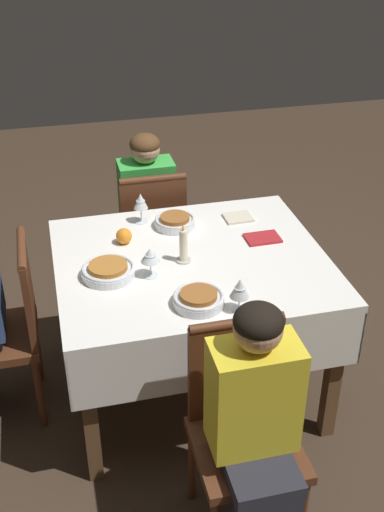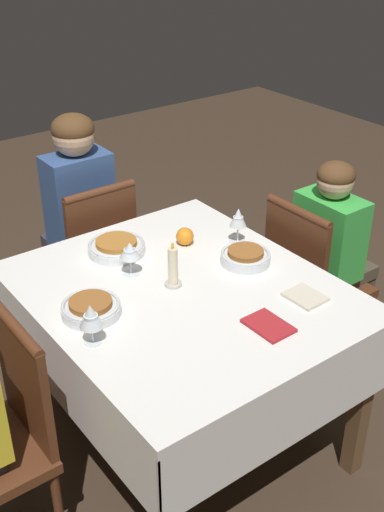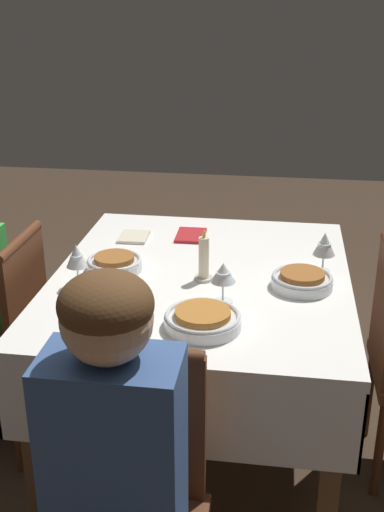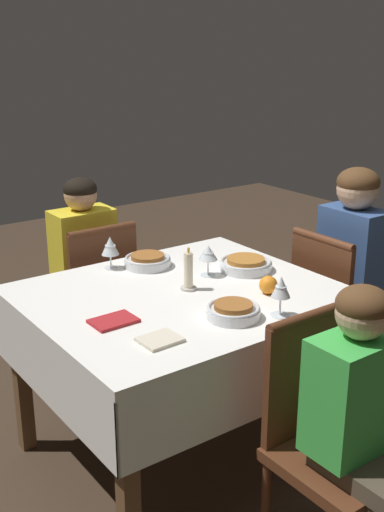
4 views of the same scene
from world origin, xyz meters
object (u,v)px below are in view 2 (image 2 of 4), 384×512
Objects in this scene: candle_centerpiece at (173,269)px; orange_fruit at (185,236)px; bowl_south at (245,256)px; napkin_red_folded at (305,297)px; chair_south at (309,281)px; person_adult_denim at (76,213)px; wine_glass_east at (130,251)px; wine_glass_north at (91,317)px; chair_east at (94,256)px; napkin_spare_side at (268,326)px; wine_glass_south at (238,219)px; bowl_east at (117,247)px; dining_table at (182,311)px; person_child_green at (335,255)px; bowl_north at (91,308)px.

candle_centerpiece is 2.46× the size of orange_fruit.
napkin_red_folded is (-0.32, -0.01, -0.02)m from bowl_south.
person_adult_denim is at bearing 36.09° from chair_south.
napkin_red_folded is at bearing -141.47° from wine_glass_east.
chair_south is 6.03× the size of wine_glass_north.
candle_centerpiece reaches higher than napkin_red_folded.
napkin_spare_side is (-1.19, -0.02, 0.27)m from chair_east.
chair_east is at bearing 25.59° from wine_glass_south.
person_adult_denim reaches higher than bowl_east.
wine_glass_north reaches higher than napkin_red_folded.
napkin_spare_side is at bearing 90.92° from chair_east.
wine_glass_south is 0.48m from napkin_red_folded.
napkin_spare_side is at bearing -165.97° from dining_table.
dining_table is 7.84× the size of wine_glass_south.
wine_glass_south is 0.94× the size of napkin_spare_side.
orange_fruit is 0.45× the size of napkin_spare_side.
bowl_south is (0.01, -0.31, 0.13)m from dining_table.
chair_south is 6.49× the size of wine_glass_east.
person_child_green is 7.49× the size of napkin_red_folded.
napkin_spare_side is at bearing 117.08° from person_child_green.
bowl_north is (0.05, 0.34, 0.13)m from dining_table.
person_adult_denim is (0.92, 0.67, 0.17)m from chair_south.
person_child_green is at bearing 131.94° from person_adult_denim.
napkin_red_folded is 0.85× the size of napkin_spare_side.
napkin_spare_side is at bearing 90.82° from person_adult_denim.
bowl_south is 0.28m from orange_fruit.
chair_south is at bearing -112.05° from bowl_east.
bowl_east is 0.75m from napkin_spare_side.
wine_glass_east is at bearing 18.22° from napkin_spare_side.
candle_centerpiece is at bearing -173.24° from bowl_east.
napkin_red_folded reaches higher than dining_table.
person_adult_denim is 7.97× the size of wine_glass_north.
chair_south reaches higher than bowl_east.
wine_glass_east is at bearing 64.40° from bowl_south.
napkin_spare_side is at bearing -168.99° from bowl_east.
chair_south is 0.83m from candle_centerpiece.
napkin_spare_side is (-0.37, 0.22, -0.02)m from bowl_south.
wine_glass_north reaches higher than orange_fruit.
bowl_east and bowl_south have the same top height.
candle_centerpiece reaches higher than bowl_north.
candle_centerpiece is (-0.01, 0.75, 0.34)m from chair_south.
bowl_south is at bearing -158.92° from orange_fruit.
wine_glass_east is (-0.17, 0.04, 0.07)m from bowl_east.
dining_table is at bearing 93.93° from chair_south.
chair_east is 1.19m from napkin_red_folded.
bowl_south is at bearing -88.75° from dining_table.
wine_glass_east is at bearing 81.50° from person_child_green.
person_child_green is 1.35m from wine_glass_north.
candle_centerpiece is at bearing 83.89° from chair_east.
orange_fruit is at bearing -60.32° from wine_glass_north.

